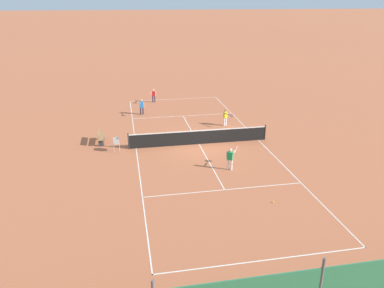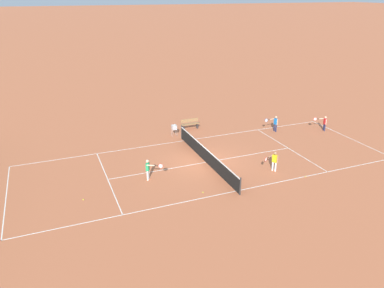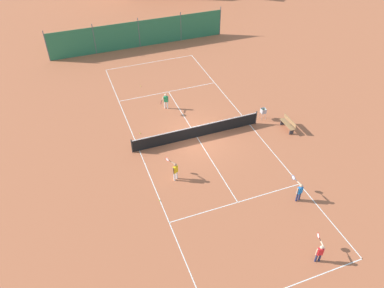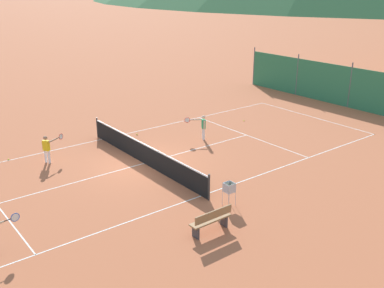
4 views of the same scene
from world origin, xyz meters
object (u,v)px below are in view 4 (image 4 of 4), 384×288
(player_far_baseline, at_px, (47,147))
(tennis_ball_far_corner, at_px, (137,134))
(ball_hopper, at_px, (229,189))
(courtside_bench, at_px, (211,220))
(tennis_net, at_px, (144,153))
(tennis_ball_by_net_right, at_px, (9,159))
(player_far_service, at_px, (203,125))
(tennis_ball_alley_left, at_px, (244,121))

(player_far_baseline, relative_size, tennis_ball_far_corner, 19.44)
(ball_hopper, height_order, courtside_bench, ball_hopper)
(tennis_net, height_order, ball_hopper, tennis_net)
(tennis_ball_by_net_right, distance_m, tennis_ball_far_corner, 6.53)
(player_far_service, xyz_separation_m, courtside_bench, (7.27, -5.53, -0.30))
(player_far_baseline, bearing_deg, tennis_ball_by_net_right, -136.29)
(tennis_ball_alley_left, xyz_separation_m, courtside_bench, (8.24, -9.44, 0.42))
(player_far_baseline, bearing_deg, player_far_service, 76.50)
(tennis_ball_alley_left, height_order, tennis_ball_far_corner, same)
(courtside_bench, bearing_deg, player_far_service, 142.72)
(tennis_ball_far_corner, bearing_deg, player_far_baseline, -80.56)
(tennis_net, bearing_deg, player_far_service, 102.61)
(tennis_net, xyz_separation_m, courtside_bench, (6.34, -1.40, -0.05))
(tennis_ball_alley_left, bearing_deg, tennis_ball_by_net_right, -99.98)
(player_far_baseline, xyz_separation_m, tennis_ball_by_net_right, (-1.42, -1.35, -0.71))
(tennis_ball_far_corner, distance_m, courtside_bench, 10.43)
(player_far_baseline, relative_size, ball_hopper, 1.44)
(ball_hopper, bearing_deg, tennis_ball_far_corner, 170.67)
(player_far_service, bearing_deg, tennis_ball_by_net_right, -109.98)
(tennis_ball_by_net_right, xyz_separation_m, ball_hopper, (9.44, 5.04, 0.63))
(player_far_service, xyz_separation_m, ball_hopper, (6.23, -3.80, -0.09))
(tennis_net, height_order, player_far_service, player_far_service)
(player_far_service, height_order, player_far_baseline, same)
(tennis_net, height_order, tennis_ball_by_net_right, tennis_net)
(ball_hopper, relative_size, courtside_bench, 0.59)
(tennis_ball_by_net_right, bearing_deg, tennis_ball_alley_left, 80.02)
(player_far_baseline, relative_size, tennis_ball_by_net_right, 19.44)
(tennis_ball_by_net_right, distance_m, ball_hopper, 10.72)
(player_far_service, xyz_separation_m, player_far_baseline, (-1.80, -7.49, 0.00))
(tennis_ball_alley_left, distance_m, courtside_bench, 12.54)
(player_far_baseline, distance_m, courtside_bench, 9.28)
(player_far_service, distance_m, player_far_baseline, 7.70)
(tennis_net, height_order, tennis_ball_alley_left, tennis_net)
(player_far_baseline, bearing_deg, courtside_bench, 12.18)
(tennis_ball_by_net_right, bearing_deg, tennis_net, 48.71)
(tennis_ball_alley_left, bearing_deg, player_far_service, -76.07)
(player_far_service, relative_size, player_far_baseline, 1.00)
(tennis_ball_far_corner, height_order, courtside_bench, courtside_bench)
(tennis_ball_far_corner, bearing_deg, tennis_ball_alley_left, 74.94)
(tennis_ball_by_net_right, height_order, tennis_ball_far_corner, same)
(player_far_service, bearing_deg, tennis_ball_far_corner, -138.56)
(tennis_net, distance_m, player_far_baseline, 4.33)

